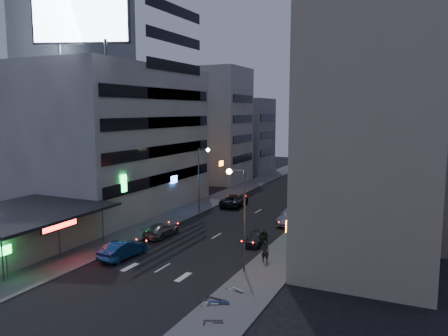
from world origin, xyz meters
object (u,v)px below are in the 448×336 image
Objects in this scene: parked_car_right_mid at (291,217)px; scooter_blue at (230,293)px; parked_car_right_near at (256,238)px; parked_car_left at (234,200)px; scooter_silver_a at (219,296)px; person at (265,251)px; road_car_silver at (161,230)px; scooter_black_b at (227,292)px; parked_car_right_far at (325,191)px; road_car_blue at (123,249)px; scooter_silver_b at (246,284)px; scooter_black_a at (223,312)px.

scooter_blue is at bearing -78.14° from parked_car_right_mid.
parked_car_right_near is 8.58m from parked_car_right_mid.
scooter_silver_a is (11.02, -27.75, -0.16)m from parked_car_left.
person is at bearing -18.65° from scooter_silver_a.
person is 8.20m from scooter_blue.
road_car_silver is 2.55× the size of person.
parked_car_left is 29.49m from scooter_black_b.
road_car_silver is at bearing -114.33° from parked_car_right_far.
parked_car_left reaches higher than road_car_silver.
parked_car_right_mid is at bearing 142.78° from parked_car_left.
road_car_blue is (-9.99, -17.03, -0.03)m from parked_car_right_mid.
parked_car_right_far is 2.54× the size of scooter_blue.
scooter_black_b is at bearing -78.66° from parked_car_right_mid.
person reaches higher than road_car_blue.
scooter_silver_a is 0.81× the size of scooter_blue.
parked_car_right_near is 11.39m from scooter_silver_b.
road_car_blue reaches higher than scooter_silver_a.
scooter_black_a is at bearing 92.75° from person.
road_car_blue is at bearing 15.52° from person.
road_car_blue reaches higher than scooter_blue.
scooter_blue is (12.59, -11.15, 0.07)m from road_car_silver.
parked_car_left is (-9.54, 6.00, -0.02)m from parked_car_right_mid.
scooter_black_a is (3.67, -15.23, 0.02)m from parked_car_right_near.
parked_car_right_near is 13.09m from scooter_blue.
parked_car_left is (-8.55, 14.52, 0.15)m from parked_car_right_near.
road_car_blue is at bearing 102.53° from scooter_silver_b.
person is at bearing 31.13° from scooter_silver_b.
scooter_black_b reaches higher than scooter_silver_b.
road_car_silver is at bearing -17.04° from person.
scooter_blue is 1.13× the size of scooter_silver_b.
road_car_blue is (-9.95, -34.87, 0.02)m from parked_car_right_far.
scooter_black_a is 0.97× the size of scooter_silver_b.
road_car_blue is 2.30× the size of scooter_blue.
parked_car_left reaches higher than road_car_blue.
scooter_silver_a is at bearing 162.56° from road_car_blue.
parked_car_left reaches higher than parked_car_right_near.
road_car_silver reaches higher than scooter_black_a.
road_car_blue is 2.70× the size of scooter_black_a.
person is 1.11× the size of scooter_silver_a.
road_car_silver is at bearing 19.61° from scooter_black_a.
parked_car_right_near reaches higher than scooter_silver_b.
parked_car_right_far reaches higher than scooter_blue.
parked_car_left reaches higher than parked_car_right_far.
scooter_silver_a is (1.52, -39.59, -0.13)m from parked_car_right_far.
scooter_black_b is at bearing 57.03° from scooter_blue.
scooter_silver_a is (-1.21, 2.01, -0.03)m from scooter_black_a.
parked_car_right_far is at bearing -101.00° from road_car_blue.
scooter_silver_a is at bearing 136.36° from road_car_silver.
scooter_black_a is 0.89× the size of scooter_black_b.
road_car_silver is at bearing 27.92° from scooter_silver_a.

